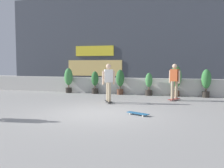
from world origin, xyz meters
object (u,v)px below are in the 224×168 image
(potted_plant_0, at_px, (69,79))
(potted_plant_2, at_px, (120,80))
(skater_foreground, at_px, (175,80))
(potted_plant_1, at_px, (95,81))
(skateboard_near_camera, at_px, (138,113))
(potted_plant_3, at_px, (149,83))
(potted_plant_4, at_px, (176,78))
(skater_mid_plaza, at_px, (109,81))
(potted_plant_5, at_px, (206,81))

(potted_plant_0, distance_m, potted_plant_2, 3.13)
(potted_plant_0, xyz_separation_m, skater_foreground, (6.13, -1.55, 0.11))
(potted_plant_1, height_order, skateboard_near_camera, potted_plant_1)
(potted_plant_3, distance_m, potted_plant_4, 1.43)
(potted_plant_2, xyz_separation_m, skateboard_near_camera, (2.05, -5.47, -0.72))
(potted_plant_1, relative_size, skater_foreground, 0.75)
(potted_plant_3, distance_m, skater_mid_plaza, 3.40)
(potted_plant_5, relative_size, skater_mid_plaza, 0.84)
(potted_plant_1, bearing_deg, potted_plant_0, 180.00)
(potted_plant_0, height_order, skateboard_near_camera, potted_plant_0)
(skater_foreground, relative_size, skater_mid_plaza, 1.00)
(skateboard_near_camera, bearing_deg, skater_mid_plaza, 126.77)
(potted_plant_0, height_order, skater_foreground, skater_foreground)
(potted_plant_3, bearing_deg, skateboard_near_camera, -85.16)
(potted_plant_5, height_order, skateboard_near_camera, potted_plant_5)
(potted_plant_3, distance_m, potted_plant_5, 2.89)
(skater_foreground, bearing_deg, skater_mid_plaza, -149.59)
(potted_plant_5, height_order, skater_mid_plaza, skater_mid_plaza)
(skateboard_near_camera, bearing_deg, potted_plant_1, 122.86)
(skateboard_near_camera, bearing_deg, potted_plant_5, 66.11)
(potted_plant_0, bearing_deg, potted_plant_4, -0.00)
(potted_plant_0, distance_m, potted_plant_5, 7.60)
(potted_plant_0, bearing_deg, potted_plant_2, 0.00)
(potted_plant_0, height_order, potted_plant_2, potted_plant_0)
(skater_foreground, distance_m, skater_mid_plaza, 3.13)
(potted_plant_1, relative_size, skateboard_near_camera, 1.57)
(potted_plant_1, relative_size, potted_plant_3, 1.05)
(skateboard_near_camera, bearing_deg, potted_plant_3, 94.84)
(potted_plant_4, height_order, skateboard_near_camera, potted_plant_4)
(potted_plant_2, xyz_separation_m, skater_mid_plaza, (0.31, -3.14, 0.16))
(skater_foreground, bearing_deg, skateboard_near_camera, -103.70)
(potted_plant_4, xyz_separation_m, potted_plant_5, (1.48, 0.00, -0.12))
(potted_plant_3, xyz_separation_m, skateboard_near_camera, (0.46, -5.47, -0.59))
(potted_plant_5, xyz_separation_m, skater_foreground, (-1.47, -1.55, 0.12))
(potted_plant_3, bearing_deg, potted_plant_5, -0.00)
(potted_plant_4, height_order, skater_foreground, skater_foreground)
(potted_plant_3, bearing_deg, skater_mid_plaza, -112.20)
(potted_plant_1, relative_size, potted_plant_2, 0.93)
(potted_plant_3, height_order, skater_foreground, skater_foreground)
(potted_plant_4, distance_m, skateboard_near_camera, 5.62)
(potted_plant_0, relative_size, potted_plant_3, 1.19)
(potted_plant_2, relative_size, skateboard_near_camera, 1.70)
(potted_plant_1, xyz_separation_m, potted_plant_5, (5.96, -0.00, 0.12))
(skater_foreground, bearing_deg, potted_plant_4, 90.47)
(potted_plant_4, distance_m, skater_foreground, 1.55)
(potted_plant_0, relative_size, skater_foreground, 0.85)
(potted_plant_3, xyz_separation_m, skater_foreground, (1.42, -1.55, 0.29))
(potted_plant_1, height_order, skater_foreground, skater_foreground)
(potted_plant_0, relative_size, potted_plant_5, 1.01)
(potted_plant_1, relative_size, potted_plant_5, 0.89)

